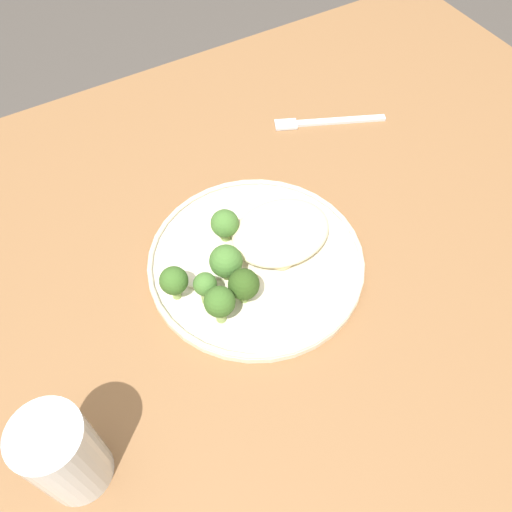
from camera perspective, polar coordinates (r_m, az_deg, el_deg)
ground at (r=1.39m, az=-0.35°, el=-19.75°), size 6.00×6.00×0.00m
wooden_dining_table at (r=0.78m, az=-0.60°, el=-6.24°), size 1.40×1.00×0.74m
dinner_plate at (r=0.72m, az=-0.00°, el=-0.54°), size 0.29×0.29×0.02m
noodle_bed at (r=0.72m, az=2.68°, el=2.58°), size 0.14×0.11×0.04m
seared_scallop_half_hidden at (r=0.72m, az=1.38°, el=1.71°), size 0.03×0.03×0.01m
seared_scallop_right_edge at (r=0.73m, az=2.45°, el=2.84°), size 0.02×0.02×0.01m
seared_scallop_large_seared at (r=0.71m, az=2.70°, el=-0.04°), size 0.04×0.04×0.01m
seared_scallop_center_golden at (r=0.72m, az=3.93°, el=1.27°), size 0.02×0.02×0.02m
broccoli_floret_rear_charred at (r=0.66m, az=-5.53°, el=-3.06°), size 0.03×0.03×0.05m
broccoli_floret_small_sprig at (r=0.72m, az=-3.36°, el=3.44°), size 0.04×0.04×0.05m
broccoli_floret_beside_noodles at (r=0.64m, az=-3.90°, el=-4.99°), size 0.04×0.04×0.06m
broccoli_floret_tall_stalk at (r=0.66m, az=-8.75°, el=-2.68°), size 0.04×0.04×0.05m
broccoli_floret_front_edge at (r=0.67m, az=-3.23°, el=-0.59°), size 0.04×0.04×0.06m
broccoli_floret_split_head at (r=0.65m, az=-1.31°, el=-3.08°), size 0.04×0.04×0.06m
onion_sliver_long_sliver at (r=0.69m, az=-5.04°, el=-3.35°), size 0.05×0.04×0.00m
onion_sliver_pale_crescent at (r=0.70m, az=-3.87°, el=-2.15°), size 0.04×0.02×0.00m
water_glass at (r=0.59m, az=-19.62°, el=-19.54°), size 0.07×0.07×0.12m
dinner_fork at (r=0.93m, az=7.45°, el=14.04°), size 0.18×0.09×0.00m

